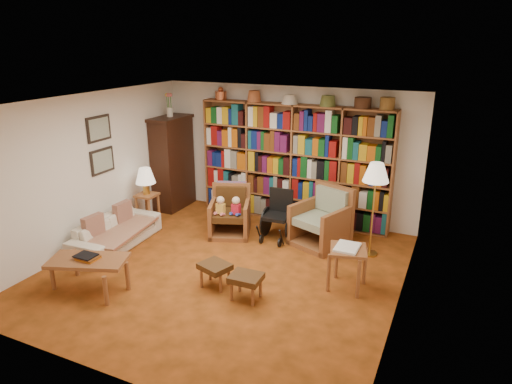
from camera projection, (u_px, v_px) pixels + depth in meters
The scene contains 23 objects.
floor at pixel (225, 270), 6.87m from camera, with size 5.00×5.00×0.00m, color #AF511B.
ceiling at pixel (221, 102), 6.07m from camera, with size 5.00×5.00×0.00m, color white.
wall_back at pixel (287, 153), 8.62m from camera, with size 5.00×5.00×0.00m, color white.
wall_front at pixel (97, 267), 4.32m from camera, with size 5.00×5.00×0.00m, color white.
wall_left at pixel (89, 171), 7.46m from camera, with size 5.00×5.00×0.00m, color white.
wall_right at pixel (406, 219), 5.48m from camera, with size 5.00×5.00×0.00m, color white.
bookshelf at pixel (293, 160), 8.42m from camera, with size 3.60×0.30×2.42m.
curio_cabinet at pixel (173, 162), 9.18m from camera, with size 0.50×0.95×2.40m.
framed_pictures at pixel (101, 145), 7.59m from camera, with size 0.03×0.52×0.97m.
sofa at pixel (116, 232), 7.59m from camera, with size 0.66×1.69×0.49m, color beige.
sofa_throw at pixel (118, 230), 7.55m from camera, with size 0.75×1.40×0.04m, color #C3B08E.
cushion_left at pixel (123, 213), 7.88m from camera, with size 0.12×0.37×0.37m, color maroon.
cushion_right at pixel (93, 227), 7.28m from camera, with size 0.12×0.37×0.37m, color maroon.
side_table_lamp at pixel (147, 203), 8.43m from camera, with size 0.36×0.36×0.60m.
table_lamp at pixel (145, 177), 8.27m from camera, with size 0.36×0.36×0.49m.
armchair_leather at pixel (232, 214), 8.09m from camera, with size 0.93×0.93×0.87m.
armchair_sage at pixel (322, 222), 7.70m from camera, with size 1.07×1.07×0.98m.
wheelchair at pixel (278, 216), 7.87m from camera, with size 0.49×0.69×0.86m.
floor_lamp at pixel (376, 176), 6.95m from camera, with size 0.40×0.40×1.52m.
side_table_papers at pixel (348, 255), 6.23m from camera, with size 0.59×0.59×0.63m.
footstool_a at pixel (215, 268), 6.33m from camera, with size 0.49×0.46×0.34m.
footstool_b at pixel (246, 279), 6.02m from camera, with size 0.42×0.36×0.35m.
coffee_table at pixel (88, 263), 6.20m from camera, with size 1.15×0.85×0.52m.
Camera 1 is at (2.99, -5.38, 3.31)m, focal length 32.00 mm.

